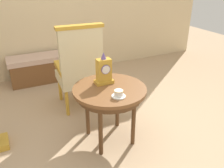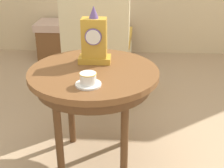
{
  "view_description": "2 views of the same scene",
  "coord_description": "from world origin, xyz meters",
  "px_view_note": "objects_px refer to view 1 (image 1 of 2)",
  "views": [
    {
      "loc": [
        -0.88,
        -1.87,
        1.69
      ],
      "look_at": [
        0.02,
        0.02,
        0.69
      ],
      "focal_mm": 38.07,
      "sensor_mm": 36.0,
      "label": 1
    },
    {
      "loc": [
        0.22,
        -1.54,
        1.29
      ],
      "look_at": [
        0.11,
        0.19,
        0.48
      ],
      "focal_mm": 49.07,
      "sensor_mm": 36.0,
      "label": 2
    }
  ],
  "objects_px": {
    "side_table": "(110,94)",
    "teacup_left": "(119,94)",
    "mantel_clock": "(104,71)",
    "armchair": "(80,67)",
    "window_bench": "(43,68)"
  },
  "relations": [
    {
      "from": "teacup_left",
      "to": "armchair",
      "type": "distance_m",
      "value": 0.98
    },
    {
      "from": "window_bench",
      "to": "side_table",
      "type": "bearing_deg",
      "value": -79.56
    },
    {
      "from": "side_table",
      "to": "window_bench",
      "type": "bearing_deg",
      "value": 100.44
    },
    {
      "from": "side_table",
      "to": "mantel_clock",
      "type": "distance_m",
      "value": 0.24
    },
    {
      "from": "side_table",
      "to": "armchair",
      "type": "relative_size",
      "value": 0.66
    },
    {
      "from": "side_table",
      "to": "mantel_clock",
      "type": "relative_size",
      "value": 2.22
    },
    {
      "from": "side_table",
      "to": "window_bench",
      "type": "relative_size",
      "value": 0.69
    },
    {
      "from": "teacup_left",
      "to": "armchair",
      "type": "bearing_deg",
      "value": 93.27
    },
    {
      "from": "side_table",
      "to": "window_bench",
      "type": "height_order",
      "value": "side_table"
    },
    {
      "from": "armchair",
      "to": "window_bench",
      "type": "height_order",
      "value": "armchair"
    },
    {
      "from": "side_table",
      "to": "armchair",
      "type": "xyz_separation_m",
      "value": [
        -0.06,
        0.77,
        0.04
      ]
    },
    {
      "from": "teacup_left",
      "to": "mantel_clock",
      "type": "relative_size",
      "value": 0.4
    },
    {
      "from": "teacup_left",
      "to": "mantel_clock",
      "type": "xyz_separation_m",
      "value": [
        -0.0,
        0.33,
        0.1
      ]
    },
    {
      "from": "teacup_left",
      "to": "window_bench",
      "type": "xyz_separation_m",
      "value": [
        -0.35,
        2.1,
        -0.44
      ]
    },
    {
      "from": "side_table",
      "to": "teacup_left",
      "type": "bearing_deg",
      "value": -90.88
    }
  ]
}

